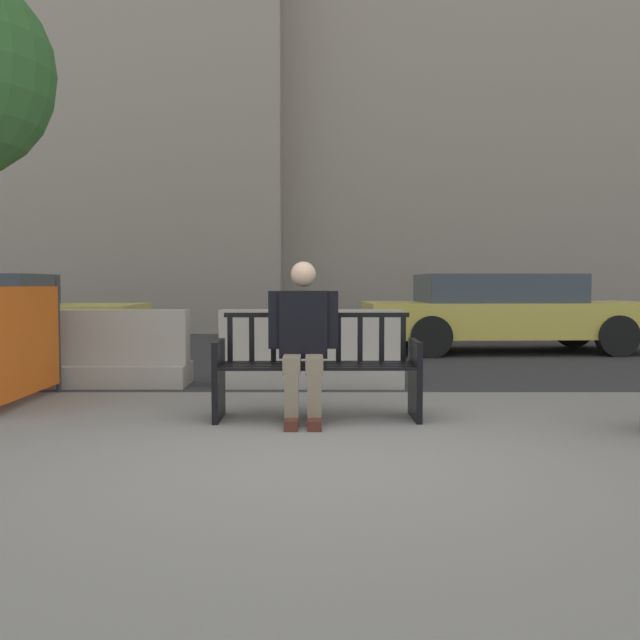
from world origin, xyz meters
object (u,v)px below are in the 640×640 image
Objects in this scene: street_bench at (319,371)px; jersey_barrier_centre at (313,355)px; seated_person at (306,337)px; jersey_barrier_left at (100,355)px; car_taxi_near at (507,312)px.

jersey_barrier_centre is at bearing 92.25° from street_bench.
seated_person reaches higher than street_bench.
seated_person is at bearing -40.21° from jersey_barrier_left.
street_bench is at bearing 27.26° from seated_person.
seated_person is (-0.11, -0.06, 0.29)m from street_bench.
jersey_barrier_left is (-2.44, 1.90, -0.06)m from street_bench.
jersey_barrier_centre is 0.42× the size of car_taxi_near.
street_bench is 0.85× the size of jersey_barrier_centre.
street_bench is 0.32m from seated_person.
street_bench is at bearing -118.09° from car_taxi_near.
seated_person is at bearing -118.72° from car_taxi_near.
car_taxi_near is at bearing 61.28° from seated_person.
jersey_barrier_left is at bearing 141.98° from street_bench.
street_bench reaches higher than jersey_barrier_centre.
car_taxi_near is at bearing 50.70° from jersey_barrier_centre.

